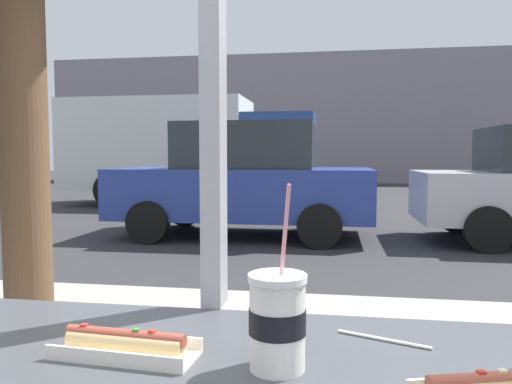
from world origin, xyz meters
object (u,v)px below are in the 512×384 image
(hotdog_tray_far, at_px, (125,344))
(box_truck, at_px, (186,147))
(parked_car_blue, at_px, (244,180))
(soda_cup_right, at_px, (277,320))

(hotdog_tray_far, bearing_deg, box_truck, 106.51)
(hotdog_tray_far, relative_size, parked_car_blue, 0.07)
(box_truck, bearing_deg, parked_car_blue, -62.77)
(parked_car_blue, bearing_deg, box_truck, 117.23)
(soda_cup_right, relative_size, box_truck, 0.05)
(soda_cup_right, distance_m, hotdog_tray_far, 0.29)
(soda_cup_right, relative_size, parked_car_blue, 0.08)
(hotdog_tray_far, xyz_separation_m, box_truck, (-3.48, 11.73, 0.56))
(soda_cup_right, distance_m, box_truck, 12.34)
(parked_car_blue, height_order, box_truck, box_truck)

